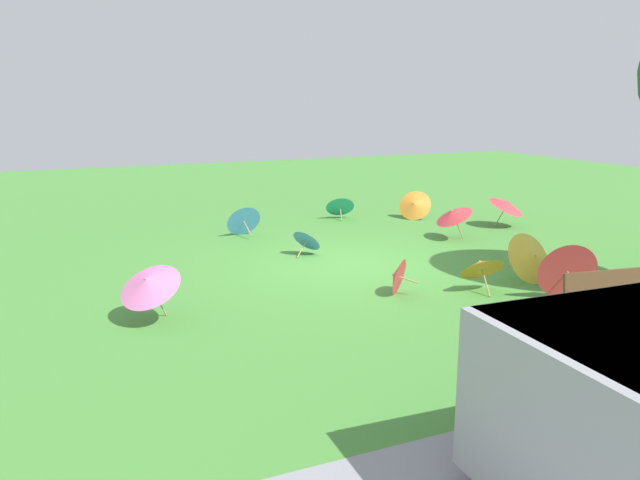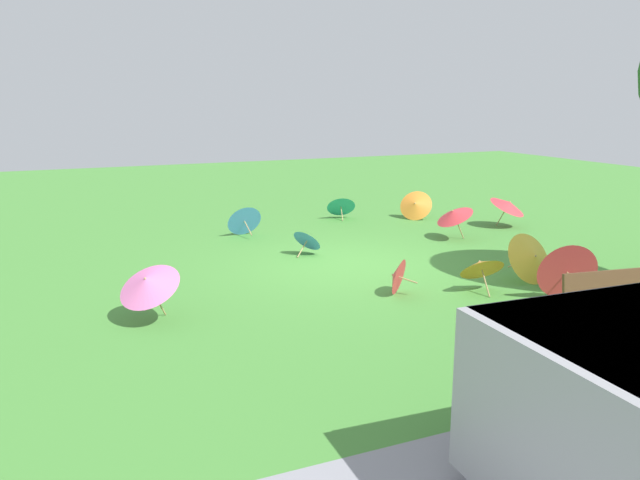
# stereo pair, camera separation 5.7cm
# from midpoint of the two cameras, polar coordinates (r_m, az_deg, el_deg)

# --- Properties ---
(ground) EXTENTS (40.00, 40.00, 0.00)m
(ground) POSITION_cam_midpoint_polar(r_m,az_deg,el_deg) (12.14, 2.84, -2.25)
(ground) COLOR #478C38
(park_bench) EXTENTS (1.65, 0.72, 0.90)m
(park_bench) POSITION_cam_midpoint_polar(r_m,az_deg,el_deg) (9.49, 24.70, -4.83)
(park_bench) COLOR brown
(park_bench) RESTS_ON ground
(parasol_red_0) EXTENTS (1.03, 0.89, 0.97)m
(parasol_red_0) POSITION_cam_midpoint_polar(r_m,az_deg,el_deg) (10.70, 21.47, -2.52)
(parasol_red_0) COLOR tan
(parasol_red_0) RESTS_ON ground
(parasol_red_1) EXTENTS (0.85, 0.87, 0.86)m
(parasol_red_1) POSITION_cam_midpoint_polar(r_m,az_deg,el_deg) (14.45, 12.13, 2.32)
(parasol_red_1) COLOR tan
(parasol_red_1) RESTS_ON ground
(parasol_red_2) EXTENTS (0.60, 0.58, 0.61)m
(parasol_red_2) POSITION_cam_midpoint_polar(r_m,az_deg,el_deg) (10.34, 7.04, -3.25)
(parasol_red_2) COLOR tan
(parasol_red_2) RESTS_ON ground
(parasol_blue_0) EXTENTS (0.73, 0.77, 0.60)m
(parasol_blue_0) POSITION_cam_midpoint_polar(r_m,az_deg,el_deg) (12.83, -0.95, 0.13)
(parasol_blue_0) COLOR tan
(parasol_blue_0) RESTS_ON ground
(parasol_red_3) EXTENTS (1.24, 1.23, 0.83)m
(parasol_red_3) POSITION_cam_midpoint_polar(r_m,az_deg,el_deg) (16.22, 16.79, 3.09)
(parasol_red_3) COLOR tan
(parasol_red_3) RESTS_ON ground
(parasol_orange_0) EXTENTS (1.01, 1.02, 0.79)m
(parasol_orange_0) POSITION_cam_midpoint_polar(r_m,az_deg,el_deg) (16.78, 8.74, 3.20)
(parasol_orange_0) COLOR tan
(parasol_orange_0) RESTS_ON ground
(parasol_orange_1) EXTENTS (0.83, 0.77, 0.73)m
(parasol_orange_1) POSITION_cam_midpoint_polar(r_m,az_deg,el_deg) (10.71, 14.50, -2.28)
(parasol_orange_1) COLOR tan
(parasol_orange_1) RESTS_ON ground
(parasol_yellow_1) EXTENTS (1.00, 0.87, 0.89)m
(parasol_yellow_1) POSITION_cam_midpoint_polar(r_m,az_deg,el_deg) (11.49, 18.78, -1.50)
(parasol_yellow_1) COLOR tan
(parasol_yellow_1) RESTS_ON ground
(parasol_pink_1) EXTENTS (1.22, 1.23, 0.90)m
(parasol_pink_1) POSITION_cam_midpoint_polar(r_m,az_deg,el_deg) (9.19, -15.17, -3.76)
(parasol_pink_1) COLOR tan
(parasol_pink_1) RESTS_ON ground
(parasol_blue_3) EXTENTS (0.84, 0.80, 0.77)m
(parasol_blue_3) POSITION_cam_midpoint_polar(r_m,az_deg,el_deg) (14.69, -6.84, 1.87)
(parasol_blue_3) COLOR tan
(parasol_blue_3) RESTS_ON ground
(parasol_teal_2) EXTENTS (0.89, 0.80, 0.67)m
(parasol_teal_2) POSITION_cam_midpoint_polar(r_m,az_deg,el_deg) (16.69, 1.99, 3.17)
(parasol_teal_2) COLOR tan
(parasol_teal_2) RESTS_ON ground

